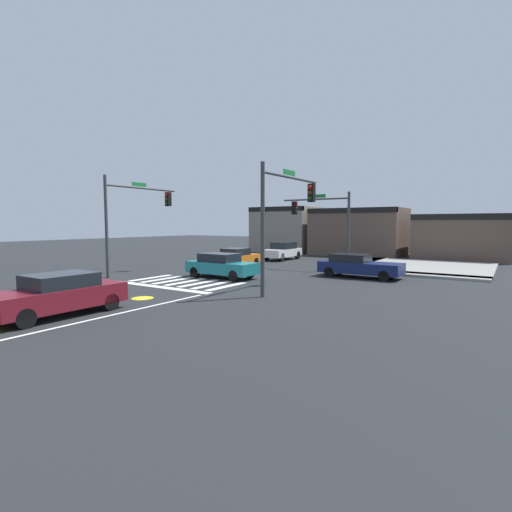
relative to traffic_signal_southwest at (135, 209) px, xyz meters
name	(u,v)px	position (x,y,z in m)	size (l,w,h in m)	color
ground_plane	(235,273)	(4.91, 3.81, -4.10)	(120.00, 120.00, 0.00)	#232628
crosswalk_near	(186,282)	(4.91, -0.69, -4.10)	(6.05, 3.07, 0.01)	silver
lane_markings	(81,307)	(6.07, -7.61, -4.10)	(6.80, 18.75, 0.01)	white
bike_detector_marking	(143,298)	(6.64, -5.14, -4.10)	(0.93, 0.93, 0.01)	yellow
curb_corner_northeast	(406,267)	(13.41, 13.23, -4.03)	(10.00, 10.60, 0.15)	gray
storefront_row	(359,232)	(6.54, 23.00, -1.78)	(24.87, 7.02, 5.01)	gray
traffic_signal_southwest	(135,209)	(0.00, 0.00, 0.00)	(0.32, 5.56, 6.00)	#383A3D
traffic_signal_northeast	(323,216)	(8.52, 9.31, -0.40)	(5.08, 0.32, 5.34)	#383A3D
traffic_signal_southeast	(286,206)	(10.80, -0.01, -0.07)	(0.32, 5.30, 5.81)	#383A3D
car_teal	(221,265)	(5.52, 1.65, -3.36)	(4.26, 1.74, 1.44)	#196B70
car_orange	(236,258)	(2.87, 6.68, -3.40)	(1.71, 4.15, 1.39)	orange
car_white	(283,251)	(2.85, 13.63, -3.31)	(1.75, 4.19, 1.54)	white
car_navy	(358,266)	(12.19, 6.32, -3.41)	(4.74, 1.88, 1.37)	#141E4C
car_maroon	(59,294)	(6.71, -8.83, -3.36)	(1.84, 4.42, 1.46)	maroon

